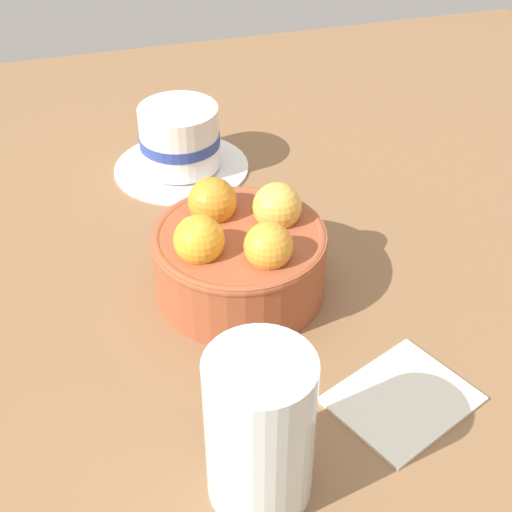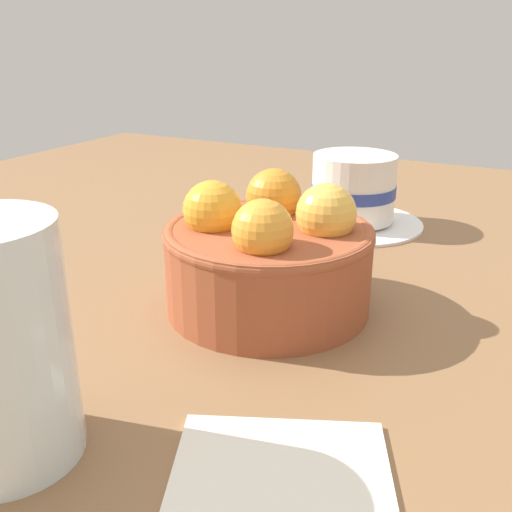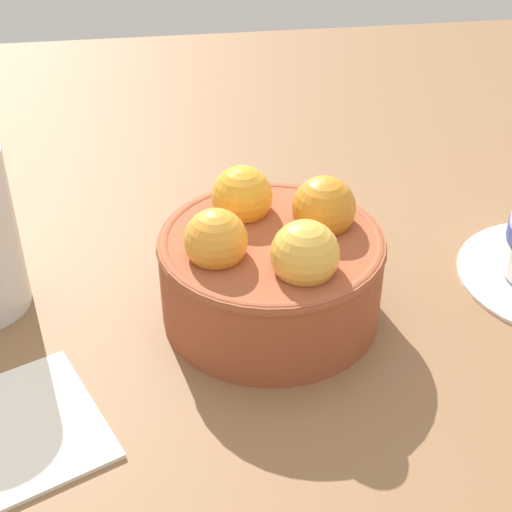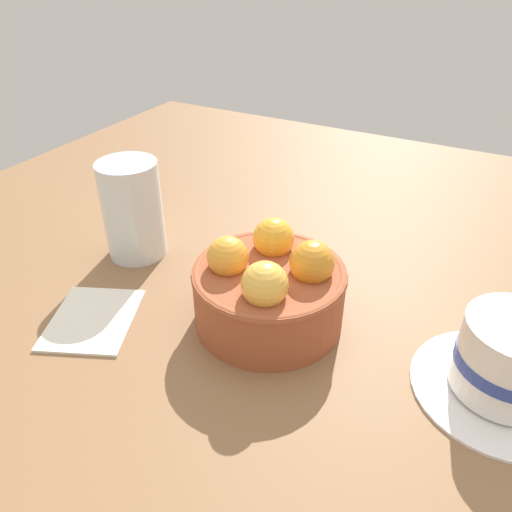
{
  "view_description": "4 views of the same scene",
  "coord_description": "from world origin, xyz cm",
  "px_view_note": "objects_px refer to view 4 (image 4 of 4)",
  "views": [
    {
      "loc": [
        12.67,
        50.22,
        44.36
      ],
      "look_at": [
        -1.21,
        0.96,
        4.39
      ],
      "focal_mm": 52.72,
      "sensor_mm": 36.0,
      "label": 1
    },
    {
      "loc": [
        -17.6,
        35.62,
        19.6
      ],
      "look_at": [
        0.49,
        1.0,
        4.36
      ],
      "focal_mm": 40.94,
      "sensor_mm": 36.0,
      "label": 2
    },
    {
      "loc": [
        -41.31,
        7.05,
        33.77
      ],
      "look_at": [
        -1.45,
        1.24,
        6.01
      ],
      "focal_mm": 53.3,
      "sensor_mm": 36.0,
      "label": 3
    },
    {
      "loc": [
        -35.7,
        -17.66,
        33.66
      ],
      "look_at": [
        1.79,
        2.42,
        6.14
      ],
      "focal_mm": 34.9,
      "sensor_mm": 36.0,
      "label": 4
    }
  ],
  "objects_px": {
    "water_glass": "(133,210)",
    "folded_napkin": "(93,318)",
    "terracotta_bowl": "(269,288)",
    "coffee_cup": "(509,363)"
  },
  "relations": [
    {
      "from": "terracotta_bowl",
      "to": "folded_napkin",
      "type": "height_order",
      "value": "terracotta_bowl"
    },
    {
      "from": "coffee_cup",
      "to": "folded_napkin",
      "type": "distance_m",
      "value": 0.39
    },
    {
      "from": "terracotta_bowl",
      "to": "folded_napkin",
      "type": "relative_size",
      "value": 1.49
    },
    {
      "from": "coffee_cup",
      "to": "water_glass",
      "type": "bearing_deg",
      "value": 85.94
    },
    {
      "from": "water_glass",
      "to": "folded_napkin",
      "type": "xyz_separation_m",
      "value": [
        -0.13,
        -0.04,
        -0.06
      ]
    },
    {
      "from": "water_glass",
      "to": "folded_napkin",
      "type": "bearing_deg",
      "value": -160.95
    },
    {
      "from": "folded_napkin",
      "to": "terracotta_bowl",
      "type": "bearing_deg",
      "value": -61.62
    },
    {
      "from": "terracotta_bowl",
      "to": "water_glass",
      "type": "height_order",
      "value": "water_glass"
    },
    {
      "from": "coffee_cup",
      "to": "terracotta_bowl",
      "type": "bearing_deg",
      "value": 92.57
    },
    {
      "from": "coffee_cup",
      "to": "water_glass",
      "type": "distance_m",
      "value": 0.43
    }
  ]
}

